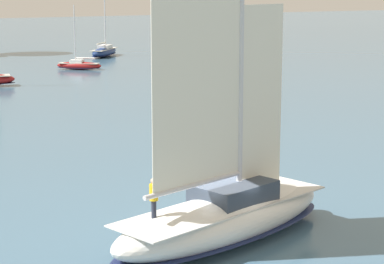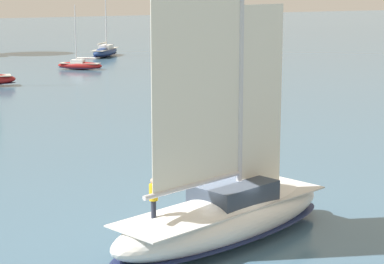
% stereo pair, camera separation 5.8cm
% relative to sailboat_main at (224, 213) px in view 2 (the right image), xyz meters
% --- Properties ---
extents(ground_plane, '(400.00, 400.00, 0.00)m').
position_rel_sailboat_main_xyz_m(ground_plane, '(-0.02, -0.01, -1.27)').
color(ground_plane, '#42667F').
extents(sailboat_main, '(12.50, 7.08, 16.55)m').
position_rel_sailboat_main_xyz_m(sailboat_main, '(0.00, 0.00, 0.00)').
color(sailboat_main, white).
rests_on(sailboat_main, ground).
extents(sailboat_moored_mid_channel, '(6.91, 7.65, 11.11)m').
position_rel_sailboat_main_xyz_m(sailboat_moored_mid_channel, '(22.44, 77.15, -0.52)').
color(sailboat_moored_mid_channel, navy).
rests_on(sailboat_moored_mid_channel, ground).
extents(sailboat_moored_far_slip, '(5.58, 4.77, 7.96)m').
position_rel_sailboat_main_xyz_m(sailboat_moored_far_slip, '(14.06, 63.08, -0.73)').
color(sailboat_moored_far_slip, maroon).
rests_on(sailboat_moored_far_slip, ground).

